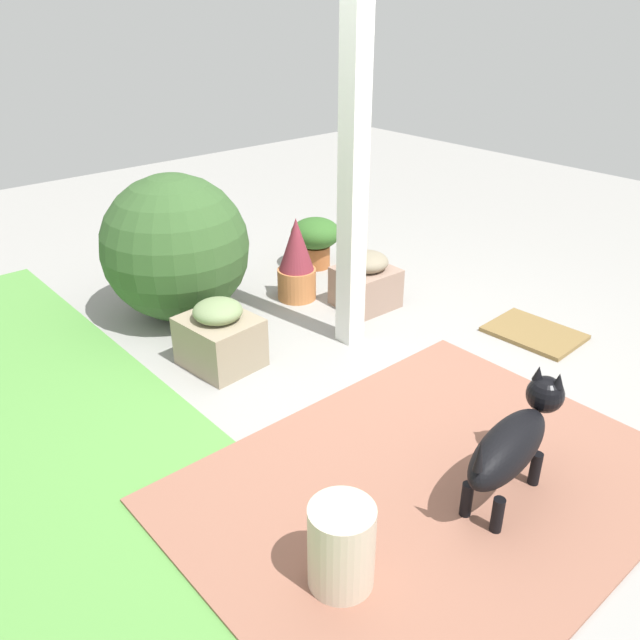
% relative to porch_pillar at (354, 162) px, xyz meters
% --- Properties ---
extents(ground_plane, '(12.00, 12.00, 0.00)m').
position_rel_porch_pillar_xyz_m(ground_plane, '(-0.41, 0.26, -1.24)').
color(ground_plane, '#9B9994').
extents(brick_path, '(1.80, 2.40, 0.02)m').
position_rel_porch_pillar_xyz_m(brick_path, '(-1.36, 0.74, -1.23)').
color(brick_path, '#95604D').
rests_on(brick_path, ground).
extents(porch_pillar, '(0.14, 0.14, 2.48)m').
position_rel_porch_pillar_xyz_m(porch_pillar, '(0.00, 0.00, 0.00)').
color(porch_pillar, white).
rests_on(porch_pillar, ground).
extents(stone_planter_nearest, '(0.43, 0.42, 0.44)m').
position_rel_porch_pillar_xyz_m(stone_planter_nearest, '(0.32, -0.47, -1.04)').
color(stone_planter_nearest, gray).
rests_on(stone_planter_nearest, ground).
extents(stone_planter_mid, '(0.51, 0.46, 0.46)m').
position_rel_porch_pillar_xyz_m(stone_planter_mid, '(0.31, 0.86, -1.04)').
color(stone_planter_mid, gray).
rests_on(stone_planter_mid, ground).
extents(round_shrub, '(1.06, 1.06, 1.06)m').
position_rel_porch_pillar_xyz_m(round_shrub, '(1.12, 0.68, -0.71)').
color(round_shrub, '#34572A').
rests_on(round_shrub, ground).
extents(terracotta_pot_broad, '(0.43, 0.43, 0.44)m').
position_rel_porch_pillar_xyz_m(terracotta_pot_broad, '(1.18, -0.70, -0.97)').
color(terracotta_pot_broad, '#AA5E30').
rests_on(terracotta_pot_broad, ground).
extents(terracotta_pot_spiky, '(0.30, 0.30, 0.66)m').
position_rel_porch_pillar_xyz_m(terracotta_pot_spiky, '(0.77, -0.16, -0.93)').
color(terracotta_pot_spiky, '#C77943').
rests_on(terracotta_pot_spiky, ground).
extents(dog, '(0.32, 0.81, 0.55)m').
position_rel_porch_pillar_xyz_m(dog, '(-1.63, 0.51, -0.92)').
color(dog, black).
rests_on(dog, ground).
extents(ceramic_urn, '(0.27, 0.27, 0.40)m').
position_rel_porch_pillar_xyz_m(ceramic_urn, '(-1.50, 1.46, -1.04)').
color(ceramic_urn, beige).
rests_on(ceramic_urn, ground).
extents(doormat, '(0.64, 0.49, 0.03)m').
position_rel_porch_pillar_xyz_m(doormat, '(-0.82, -1.03, -1.23)').
color(doormat, olive).
rests_on(doormat, ground).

